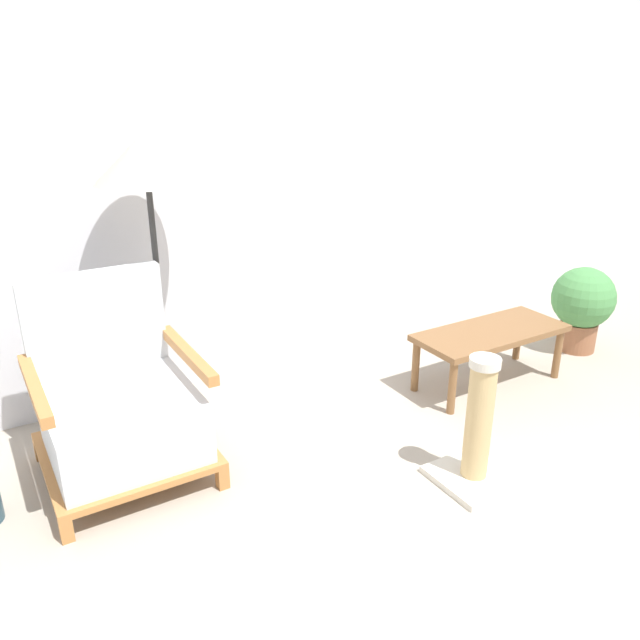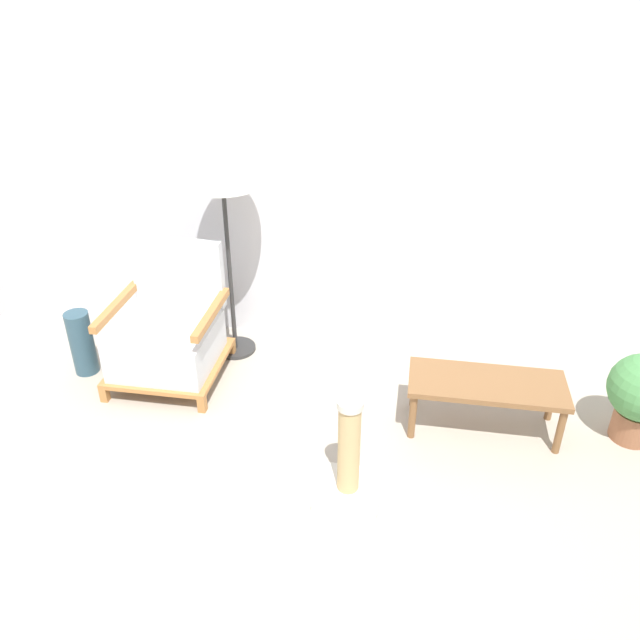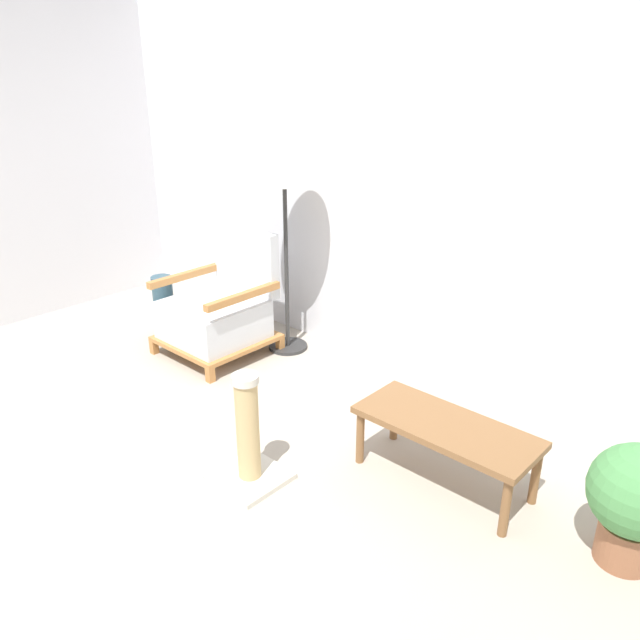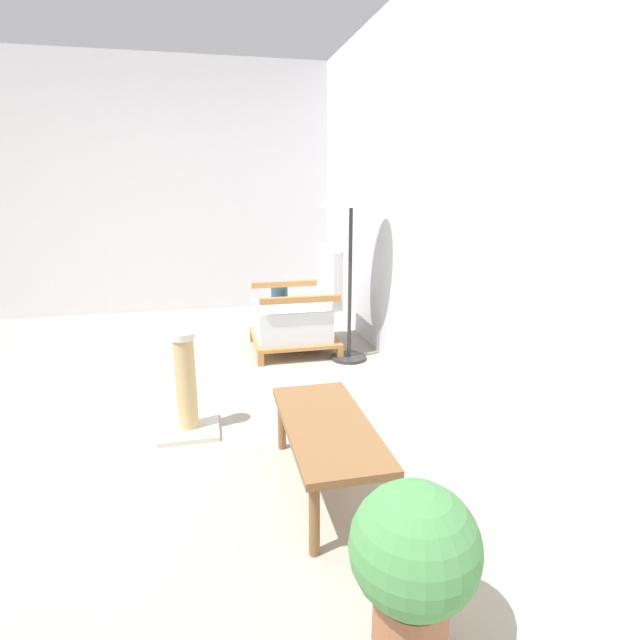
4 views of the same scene
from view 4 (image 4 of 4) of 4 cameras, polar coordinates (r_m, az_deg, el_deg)
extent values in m
plane|color=#A89E8E|center=(3.40, -22.92, -10.62)|extent=(14.00, 14.00, 0.00)
cube|color=silver|center=(3.34, 12.97, 13.83)|extent=(8.00, 0.06, 2.70)
cube|color=silver|center=(5.83, -14.77, 14.23)|extent=(0.06, 8.00, 2.70)
cube|color=#B2753D|center=(4.67, -7.70, -1.79)|extent=(0.05, 0.05, 0.10)
cube|color=#B2753D|center=(4.04, -6.80, -4.51)|extent=(0.05, 0.05, 0.10)
cube|color=#B2753D|center=(4.76, 0.22, -1.29)|extent=(0.05, 0.05, 0.10)
cube|color=#B2753D|center=(4.15, 2.29, -3.84)|extent=(0.05, 0.05, 0.10)
cube|color=#B2753D|center=(4.37, -3.01, -1.94)|extent=(0.71, 0.71, 0.03)
cube|color=silver|center=(4.33, -3.30, -0.03)|extent=(0.63, 0.61, 0.27)
cube|color=silver|center=(4.31, 1.03, 5.07)|extent=(0.63, 0.08, 0.48)
cube|color=#B2753D|center=(4.58, -3.79, 4.14)|extent=(0.05, 0.65, 0.05)
cube|color=#B2753D|center=(3.95, -2.27, 2.35)|extent=(0.05, 0.65, 0.05)
cylinder|color=#2D2D2D|center=(4.18, 3.30, -4.30)|extent=(0.29, 0.29, 0.03)
cylinder|color=#2D2D2D|center=(4.01, 3.44, 4.11)|extent=(0.03, 0.03, 1.22)
cone|color=#B2AD9E|center=(3.94, 3.61, 14.55)|extent=(0.50, 0.50, 0.23)
cube|color=brown|center=(2.37, 0.86, -12.03)|extent=(0.92, 0.39, 0.04)
cylinder|color=brown|center=(2.79, -4.40, -11.60)|extent=(0.04, 0.04, 0.31)
cylinder|color=brown|center=(2.09, -0.65, -21.91)|extent=(0.04, 0.04, 0.31)
cylinder|color=brown|center=(2.85, 1.87, -11.00)|extent=(0.04, 0.04, 0.31)
cylinder|color=brown|center=(2.16, 7.93, -20.61)|extent=(0.04, 0.04, 0.31)
cylinder|color=#2D4C5B|center=(4.92, -4.62, 1.35)|extent=(0.16, 0.16, 0.46)
cylinder|color=#935B3D|center=(1.85, 10.26, -30.59)|extent=(0.24, 0.24, 0.20)
sphere|color=#4C8E4C|center=(1.67, 10.74, -24.16)|extent=(0.40, 0.40, 0.40)
cube|color=beige|center=(3.12, -14.69, -11.90)|extent=(0.34, 0.34, 0.03)
cylinder|color=tan|center=(3.00, -15.06, -7.05)|extent=(0.12, 0.12, 0.54)
cylinder|color=beige|center=(2.91, -15.46, -1.75)|extent=(0.13, 0.13, 0.04)
camera|label=1|loc=(4.97, -36.18, 16.09)|focal=35.00mm
camera|label=2|loc=(3.79, -63.83, 23.95)|focal=35.00mm
camera|label=3|loc=(2.10, -86.83, 17.93)|focal=35.00mm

